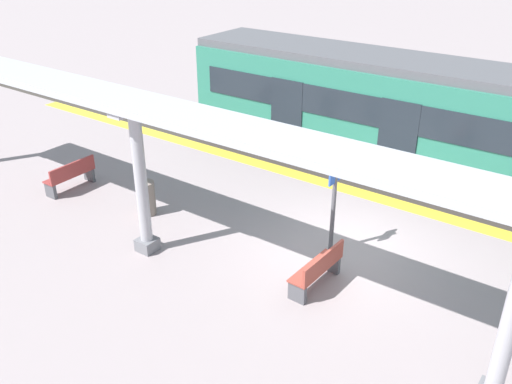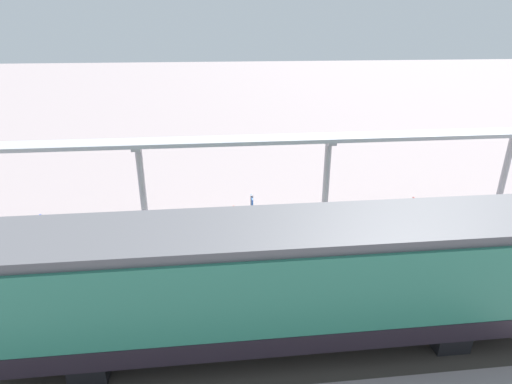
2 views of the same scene
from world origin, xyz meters
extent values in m
plane|color=gray|center=(0.00, 0.00, 0.00)|extent=(176.00, 176.00, 0.00)
cube|color=gold|center=(-2.90, 0.00, 0.00)|extent=(0.52, 30.50, 0.01)
cube|color=#38332D|center=(-4.76, 0.00, 0.00)|extent=(3.20, 42.50, 0.01)
cube|color=#2A745E|center=(-4.76, -0.29, 1.94)|extent=(2.60, 14.30, 2.60)
cube|color=black|center=(-4.76, -0.29, 0.92)|extent=(2.63, 14.32, 0.55)
cube|color=#515156|center=(-4.76, -0.29, 3.36)|extent=(2.39, 14.30, 0.24)
cube|color=#1E262D|center=(-3.45, -0.29, 2.25)|extent=(0.03, 13.16, 0.84)
cube|color=#1E262D|center=(-3.44, -3.86, 1.69)|extent=(0.04, 1.10, 2.00)
cube|color=#1E262D|center=(-3.44, -0.29, 1.69)|extent=(0.04, 1.10, 2.00)
cube|color=black|center=(-4.76, -4.86, 0.32)|extent=(2.21, 0.90, 0.64)
cube|color=slate|center=(2.71, -3.72, 0.15)|extent=(0.44, 0.44, 0.30)
cylinder|color=#A09EA5|center=(2.71, -3.72, 1.85)|extent=(0.28, 0.28, 3.09)
cube|color=#A09EA5|center=(2.71, -3.72, 3.45)|extent=(1.10, 0.36, 0.12)
cube|color=#A8AAB2|center=(2.71, -0.06, 3.59)|extent=(1.20, 24.68, 0.16)
cube|color=#993D31|center=(1.62, 0.17, 0.44)|extent=(1.52, 0.50, 0.04)
cube|color=#993D31|center=(1.63, 0.36, 0.66)|extent=(1.50, 0.12, 0.40)
cube|color=#4C4C51|center=(2.29, 0.15, 0.21)|extent=(0.12, 0.40, 0.42)
cube|color=#4C4C51|center=(0.95, 0.20, 0.21)|extent=(0.12, 0.40, 0.42)
cube|color=maroon|center=(1.70, -7.86, 0.44)|extent=(1.50, 0.45, 0.04)
cube|color=maroon|center=(1.70, -7.67, 0.66)|extent=(1.50, 0.07, 0.40)
cube|color=#4C4C51|center=(2.37, -7.85, 0.21)|extent=(0.10, 0.40, 0.42)
cube|color=#4C4C51|center=(1.03, -7.87, 0.21)|extent=(0.10, 0.40, 0.42)
cylinder|color=#74675D|center=(1.46, -5.01, 0.46)|extent=(0.48, 0.48, 0.92)
cylinder|color=#4C4C51|center=(0.20, -0.23, 1.10)|extent=(0.10, 0.10, 2.20)
cube|color=#284C9E|center=(0.20, -0.23, 1.95)|extent=(0.56, 0.04, 0.36)
camera|label=1|loc=(10.10, 4.73, 7.05)|focal=38.53mm
camera|label=2|loc=(-13.53, 1.15, 7.92)|focal=28.91mm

